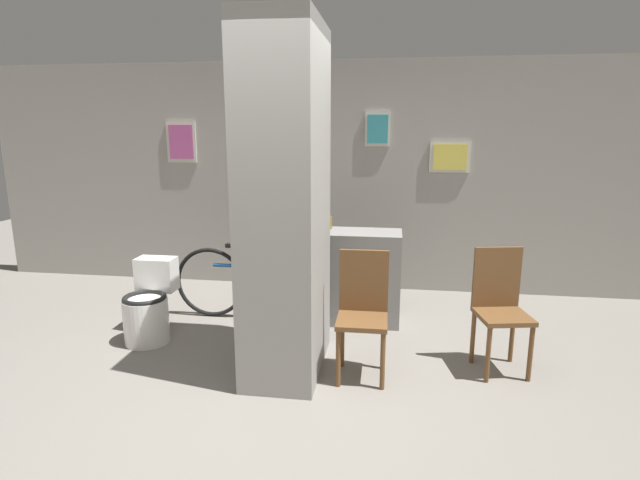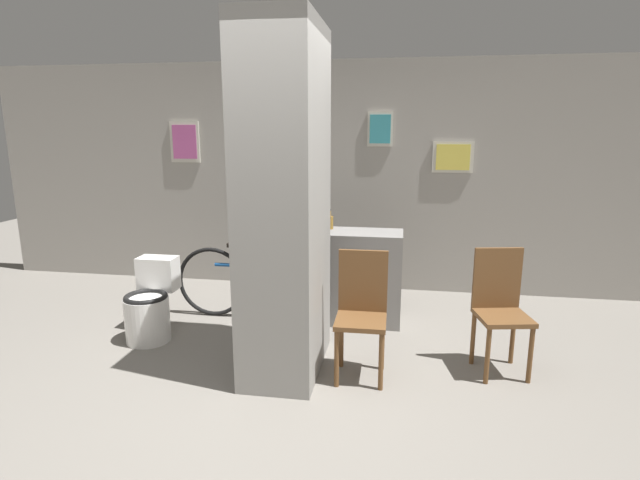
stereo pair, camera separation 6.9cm
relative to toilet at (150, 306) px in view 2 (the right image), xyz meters
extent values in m
plane|color=slate|center=(1.23, -0.82, -0.30)|extent=(14.00, 14.00, 0.00)
cube|color=gray|center=(1.23, 1.81, 1.00)|extent=(8.00, 0.06, 2.60)
cube|color=beige|center=(-0.37, 1.76, 1.40)|extent=(0.36, 0.02, 0.48)
cube|color=#B24C8C|center=(-0.37, 1.75, 1.40)|extent=(0.30, 0.01, 0.39)
cube|color=beige|center=(2.73, 1.76, 1.25)|extent=(0.44, 0.02, 0.34)
cube|color=#E0CC4C|center=(2.73, 1.75, 1.25)|extent=(0.36, 0.01, 0.28)
cube|color=beige|center=(1.93, 1.76, 1.55)|extent=(0.28, 0.02, 0.38)
cube|color=teal|center=(1.93, 1.75, 1.55)|extent=(0.23, 0.01, 0.31)
cube|color=gray|center=(1.33, -0.32, 1.00)|extent=(0.54, 1.00, 2.60)
cylinder|color=#593319|center=(1.05, -0.52, 1.25)|extent=(0.03, 0.40, 0.40)
cylinder|color=red|center=(1.03, -0.52, 1.25)|extent=(0.01, 0.07, 0.07)
cube|color=gray|center=(1.63, 0.72, 0.15)|extent=(1.17, 0.44, 0.90)
cylinder|color=white|center=(0.00, -0.06, -0.10)|extent=(0.39, 0.39, 0.40)
torus|color=black|center=(0.00, -0.06, 0.11)|extent=(0.37, 0.37, 0.04)
cube|color=white|center=(0.00, 0.19, 0.25)|extent=(0.35, 0.20, 0.31)
cylinder|color=brown|center=(1.76, -0.59, -0.08)|extent=(0.04, 0.04, 0.44)
cylinder|color=brown|center=(2.09, -0.59, -0.08)|extent=(0.04, 0.04, 0.44)
cylinder|color=brown|center=(1.76, -0.27, -0.08)|extent=(0.04, 0.04, 0.44)
cylinder|color=brown|center=(2.08, -0.27, -0.08)|extent=(0.04, 0.04, 0.44)
cube|color=brown|center=(1.92, -0.43, 0.16)|extent=(0.38, 0.38, 0.04)
cube|color=brown|center=(1.92, -0.26, 0.42)|extent=(0.38, 0.03, 0.48)
cylinder|color=brown|center=(2.86, -0.37, -0.08)|extent=(0.04, 0.04, 0.44)
cylinder|color=brown|center=(3.17, -0.31, -0.08)|extent=(0.04, 0.04, 0.44)
cylinder|color=brown|center=(2.80, -0.06, -0.08)|extent=(0.04, 0.04, 0.44)
cylinder|color=brown|center=(3.11, 0.01, -0.08)|extent=(0.04, 0.04, 0.44)
cube|color=brown|center=(2.98, -0.18, 0.16)|extent=(0.44, 0.44, 0.04)
cube|color=brown|center=(2.95, -0.01, 0.42)|extent=(0.37, 0.10, 0.48)
torus|color=black|center=(0.35, 0.62, 0.05)|extent=(0.71, 0.04, 0.71)
torus|color=black|center=(1.38, 0.62, 0.05)|extent=(0.71, 0.04, 0.71)
cylinder|color=#194C8C|center=(0.86, 0.62, 0.24)|extent=(0.95, 0.04, 0.04)
cylinder|color=#194C8C|center=(0.61, 0.62, 0.24)|extent=(0.03, 0.03, 0.37)
cylinder|color=#194C8C|center=(1.33, 0.62, 0.24)|extent=(0.03, 0.03, 0.34)
cube|color=black|center=(0.61, 0.62, 0.44)|extent=(0.16, 0.06, 0.04)
cylinder|color=#262626|center=(1.33, 0.62, 0.41)|extent=(0.03, 0.42, 0.03)
cylinder|color=#267233|center=(1.39, 0.79, 0.68)|extent=(0.09, 0.09, 0.16)
cylinder|color=#267233|center=(1.39, 0.79, 0.79)|extent=(0.03, 0.03, 0.07)
sphere|color=#333333|center=(1.39, 0.79, 0.84)|extent=(0.04, 0.04, 0.04)
cylinder|color=olive|center=(1.51, 0.81, 0.66)|extent=(0.07, 0.07, 0.13)
cylinder|color=olive|center=(1.51, 0.81, 0.75)|extent=(0.03, 0.03, 0.05)
sphere|color=#333333|center=(1.51, 0.81, 0.79)|extent=(0.03, 0.03, 0.03)
camera|label=1|loc=(2.12, -3.93, 1.56)|focal=28.00mm
camera|label=2|loc=(2.19, -3.92, 1.56)|focal=28.00mm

